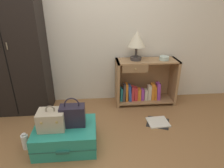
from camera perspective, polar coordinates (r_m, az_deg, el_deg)
name	(u,v)px	position (r m, az deg, el deg)	size (l,w,h in m)	color
ground_plane	(95,162)	(2.27, -5.14, -21.73)	(9.00, 9.00, 0.00)	olive
back_wall	(91,21)	(3.11, -6.23, 17.88)	(6.40, 0.10, 2.60)	silver
wardrobe	(10,42)	(3.08, -27.75, 10.79)	(0.91, 0.47, 2.12)	black
bookshelf	(144,83)	(3.22, 9.28, 0.19)	(0.97, 0.36, 0.74)	#A37A51
table_lamp	(137,40)	(2.98, 7.26, 12.58)	(0.27, 0.27, 0.45)	#3D3838
bowl	(164,58)	(3.13, 15.05, 7.33)	(0.15, 0.15, 0.06)	silver
suitcase_large	(66,136)	(2.42, -13.35, -14.73)	(0.71, 0.53, 0.28)	teal
train_case	(52,120)	(2.29, -17.32, -9.96)	(0.29, 0.23, 0.29)	#B7A88E
handbag	(73,115)	(2.27, -11.46, -8.96)	(0.28, 0.15, 0.35)	#231E2D
bottle	(25,142)	(2.56, -24.11, -15.15)	(0.08, 0.08, 0.20)	white
open_book_on_floor	(158,122)	(2.88, 13.31, -10.85)	(0.38, 0.37, 0.02)	white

